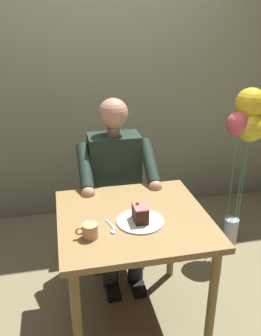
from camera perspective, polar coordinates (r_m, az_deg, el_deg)
The scene contains 10 objects.
ground_plane at distance 2.45m, azimuth 0.37°, elevation -23.01°, with size 14.00×14.00×0.00m, color #7F7853.
cafe_rear_panel at distance 3.20m, azimuth -5.76°, elevation 18.13°, with size 6.40×0.12×3.00m, color gray.
dining_table at distance 2.04m, azimuth 0.41°, elevation -10.28°, with size 0.84×0.80×0.75m.
chair at distance 2.71m, azimuth -2.89°, elevation -4.74°, with size 0.42×0.42×0.91m.
seated_person at distance 2.49m, azimuth -2.32°, elevation -3.07°, with size 0.53×0.58×1.29m.
dessert_plate at distance 1.93m, azimuth 1.57°, elevation -8.65°, with size 0.26×0.26×0.01m, color white.
cake_slice at distance 1.90m, azimuth 1.58°, elevation -7.32°, with size 0.07×0.11×0.11m.
coffee_cup at distance 1.80m, azimuth -6.64°, elevation -10.07°, with size 0.12×0.08×0.08m.
dessert_spoon at distance 1.87m, azimuth -3.04°, elevation -9.81°, with size 0.04×0.14×0.01m.
balloon_display at distance 2.80m, azimuth 18.31°, elevation 6.07°, with size 0.30×0.28×1.31m.
Camera 1 is at (0.38, 1.66, 1.76)m, focal length 37.42 mm.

